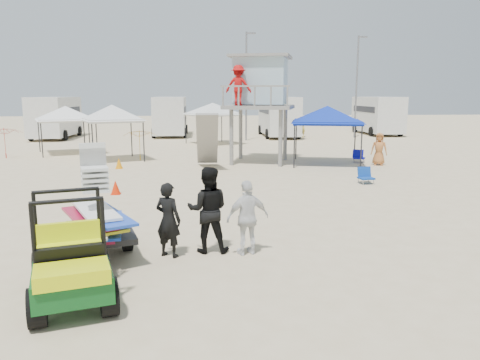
{
  "coord_description": "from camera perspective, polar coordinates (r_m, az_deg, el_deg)",
  "views": [
    {
      "loc": [
        -0.48,
        -8.62,
        3.43
      ],
      "look_at": [
        0.5,
        3.0,
        1.3
      ],
      "focal_mm": 35.0,
      "sensor_mm": 36.0,
      "label": 1
    }
  ],
  "objects": [
    {
      "name": "light_pole_left",
      "position": [
        35.8,
        0.77,
        11.26
      ],
      "size": [
        0.14,
        0.14,
        8.0
      ],
      "primitive_type": "cylinder",
      "color": "slate",
      "rests_on": "ground"
    },
    {
      "name": "rv_mid_left",
      "position": [
        40.23,
        -8.5,
        7.92
      ],
      "size": [
        2.65,
        6.5,
        3.25
      ],
      "color": "silver",
      "rests_on": "ground"
    },
    {
      "name": "man_left",
      "position": [
        10.09,
        -8.74,
        -4.83
      ],
      "size": [
        0.71,
        0.63,
        1.62
      ],
      "primitive_type": "imported",
      "rotation": [
        0.0,
        0.0,
        2.63
      ],
      "color": "black",
      "rests_on": "ground"
    },
    {
      "name": "umbrella_b",
      "position": [
        25.25,
        -12.05,
        4.19
      ],
      "size": [
        2.55,
        2.54,
        1.64
      ],
      "primitive_type": "imported",
      "rotation": [
        0.0,
        0.0,
        0.86
      ],
      "color": "gold",
      "rests_on": "ground"
    },
    {
      "name": "ground",
      "position": [
        9.29,
        -1.54,
        -11.32
      ],
      "size": [
        140.0,
        140.0,
        0.0
      ],
      "primitive_type": "plane",
      "color": "beige",
      "rests_on": "ground"
    },
    {
      "name": "rv_mid_right",
      "position": [
        39.19,
        4.73,
        7.93
      ],
      "size": [
        2.64,
        7.0,
        3.25
      ],
      "color": "silver",
      "rests_on": "ground"
    },
    {
      "name": "canopy_white_b",
      "position": [
        29.48,
        -20.53,
        8.17
      ],
      "size": [
        3.99,
        3.99,
        3.19
      ],
      "color": "black",
      "rests_on": "ground"
    },
    {
      "name": "man_mid",
      "position": [
        10.27,
        -3.93,
        -3.64
      ],
      "size": [
        0.98,
        0.79,
        1.9
      ],
      "primitive_type": "imported",
      "rotation": [
        0.0,
        0.0,
        3.06
      ],
      "color": "black",
      "rests_on": "ground"
    },
    {
      "name": "rv_far_right",
      "position": [
        43.03,
        16.41,
        7.77
      ],
      "size": [
        2.64,
        6.6,
        3.25
      ],
      "color": "silver",
      "rests_on": "ground"
    },
    {
      "name": "man_right",
      "position": [
        10.11,
        0.95,
        -4.62
      ],
      "size": [
        1.03,
        0.66,
        1.64
      ],
      "primitive_type": "imported",
      "rotation": [
        0.0,
        0.0,
        3.44
      ],
      "color": "silver",
      "rests_on": "ground"
    },
    {
      "name": "canopy_white_c",
      "position": [
        32.93,
        -3.34,
        9.12
      ],
      "size": [
        4.04,
        4.04,
        3.28
      ],
      "color": "black",
      "rests_on": "ground"
    },
    {
      "name": "beach_chair_a",
      "position": [
        22.08,
        -16.89,
        1.79
      ],
      "size": [
        0.62,
        0.67,
        0.64
      ],
      "color": "#0E1AA1",
      "rests_on": "ground"
    },
    {
      "name": "lifeguard_tower",
      "position": [
        23.98,
        2.14,
        11.5
      ],
      "size": [
        4.05,
        4.05,
        5.25
      ],
      "color": "gray",
      "rests_on": "ground"
    },
    {
      "name": "utility_cart",
      "position": [
        8.41,
        -20.18,
        -8.26
      ],
      "size": [
        1.79,
        2.61,
        1.8
      ],
      "color": "#0B4917",
      "rests_on": "ground"
    },
    {
      "name": "cone_far",
      "position": [
        22.73,
        -14.54,
        1.98
      ],
      "size": [
        0.34,
        0.34,
        0.5
      ],
      "primitive_type": "cone",
      "color": "orange",
      "rests_on": "ground"
    },
    {
      "name": "cone_near",
      "position": [
        16.89,
        -14.93,
        -0.86
      ],
      "size": [
        0.34,
        0.34,
        0.5
      ],
      "primitive_type": "cone",
      "color": "red",
      "rests_on": "ground"
    },
    {
      "name": "rv_far_left",
      "position": [
        40.33,
        -21.61,
        7.32
      ],
      "size": [
        2.64,
        6.8,
        3.25
      ],
      "color": "silver",
      "rests_on": "ground"
    },
    {
      "name": "surf_trailer",
      "position": [
        10.58,
        -16.9,
        -4.14
      ],
      "size": [
        1.84,
        2.63,
        2.12
      ],
      "color": "black",
      "rests_on": "ground"
    },
    {
      "name": "canopy_blue",
      "position": [
        23.69,
        10.61,
        8.53
      ],
      "size": [
        3.9,
        3.9,
        3.3
      ],
      "color": "black",
      "rests_on": "ground"
    },
    {
      "name": "umbrella_a",
      "position": [
        28.54,
        -26.75,
        4.07
      ],
      "size": [
        2.18,
        2.21,
        1.71
      ],
      "primitive_type": "imported",
      "rotation": [
        0.0,
        0.0,
        0.19
      ],
      "color": "red",
      "rests_on": "ground"
    },
    {
      "name": "canopy_white_a",
      "position": [
        25.5,
        -15.36,
        8.51
      ],
      "size": [
        3.53,
        3.53,
        3.32
      ],
      "color": "black",
      "rests_on": "ground"
    },
    {
      "name": "light_pole_right",
      "position": [
        39.17,
        14.01,
        10.89
      ],
      "size": [
        0.14,
        0.14,
        8.0
      ],
      "primitive_type": "cylinder",
      "color": "slate",
      "rests_on": "ground"
    },
    {
      "name": "beach_chair_b",
      "position": [
        18.99,
        15.02,
        0.55
      ],
      "size": [
        0.6,
        0.64,
        0.64
      ],
      "color": "#0D3A97",
      "rests_on": "ground"
    },
    {
      "name": "beach_chair_c",
      "position": [
        24.92,
        14.25,
        2.85
      ],
      "size": [
        0.71,
        0.79,
        0.64
      ],
      "color": "#0D1196",
      "rests_on": "ground"
    },
    {
      "name": "distant_beachgoers",
      "position": [
        29.92,
        11.92,
        5.13
      ],
      "size": [
        1.15,
        16.34,
        1.7
      ],
      "color": "#B76C34",
      "rests_on": "ground"
    }
  ]
}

